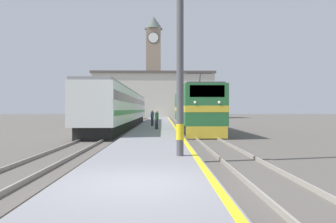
# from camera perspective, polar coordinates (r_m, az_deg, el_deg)

# --- Properties ---
(ground_plane) EXTENTS (200.00, 200.00, 0.00)m
(ground_plane) POSITION_cam_1_polar(r_m,az_deg,el_deg) (37.86, -1.92, -2.68)
(ground_plane) COLOR #514C47
(platform) EXTENTS (3.96, 140.00, 0.29)m
(platform) POSITION_cam_1_polar(r_m,az_deg,el_deg) (32.86, -2.05, -2.90)
(platform) COLOR slate
(platform) RESTS_ON ground
(rail_track_near) EXTENTS (2.83, 140.00, 0.16)m
(rail_track_near) POSITION_cam_1_polar(r_m,az_deg,el_deg) (33.00, 4.17, -3.09)
(rail_track_near) COLOR #514C47
(rail_track_near) RESTS_ON ground
(rail_track_far) EXTENTS (2.84, 140.00, 0.16)m
(rail_track_far) POSITION_cam_1_polar(r_m,az_deg,el_deg) (33.16, -8.73, -3.07)
(rail_track_far) COLOR #514C47
(rail_track_far) RESTS_ON ground
(locomotive_train) EXTENTS (2.92, 17.89, 4.94)m
(locomotive_train) POSITION_cam_1_polar(r_m,az_deg,el_deg) (30.57, 4.57, 0.38)
(locomotive_train) COLOR black
(locomotive_train) RESTS_ON ground
(passenger_train) EXTENTS (2.92, 35.83, 4.04)m
(passenger_train) POSITION_cam_1_polar(r_m,az_deg,el_deg) (38.12, -7.71, 0.60)
(passenger_train) COLOR black
(passenger_train) RESTS_ON ground
(catenary_mast) EXTENTS (2.61, 0.29, 8.55)m
(catenary_mast) POSITION_cam_1_polar(r_m,az_deg,el_deg) (12.53, 2.47, 11.89)
(catenary_mast) COLOR #4C4C51
(catenary_mast) RESTS_ON platform
(person_on_platform) EXTENTS (0.34, 0.34, 1.72)m
(person_on_platform) POSITION_cam_1_polar(r_m,az_deg,el_deg) (34.23, -2.76, -1.01)
(person_on_platform) COLOR #23232D
(person_on_platform) RESTS_ON platform
(second_waiting_passenger) EXTENTS (0.34, 0.34, 1.66)m
(second_waiting_passenger) POSITION_cam_1_polar(r_m,az_deg,el_deg) (28.63, -1.99, -1.36)
(second_waiting_passenger) COLOR #23232D
(second_waiting_passenger) RESTS_ON platform
(clock_tower) EXTENTS (4.74, 4.74, 26.72)m
(clock_tower) POSITION_cam_1_polar(r_m,az_deg,el_deg) (87.94, -2.54, 8.33)
(clock_tower) COLOR gray
(clock_tower) RESTS_ON ground
(station_building) EXTENTS (28.01, 9.57, 10.60)m
(station_building) POSITION_cam_1_polar(r_m,az_deg,el_deg) (77.24, -2.51, 2.84)
(station_building) COLOR beige
(station_building) RESTS_ON ground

